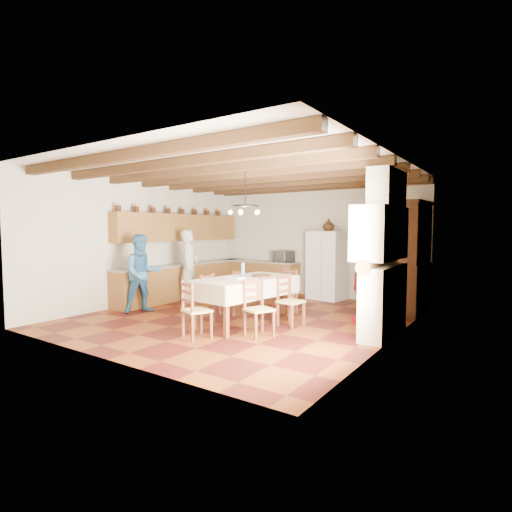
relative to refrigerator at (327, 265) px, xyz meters
The scene contains 31 objects.
floor 3.11m from the refrigerator, 100.63° to the right, with size 6.00×6.50×0.02m, color #46140F.
ceiling 3.66m from the refrigerator, 100.63° to the right, with size 6.00×6.50×0.02m, color white.
wall_back 0.89m from the refrigerator, 148.98° to the left, with size 6.00×0.02×3.00m, color beige.
wall_front 6.24m from the refrigerator, 95.08° to the right, with size 6.00×0.02×3.00m, color beige.
wall_left 4.65m from the refrigerator, 140.55° to the right, with size 0.02×6.50×3.00m, color beige.
wall_right 3.88m from the refrigerator, 49.98° to the right, with size 0.02×6.50×3.00m, color beige.
ceiling_beams 3.61m from the refrigerator, 100.63° to the right, with size 6.00×6.30×0.16m, color #3B2012, non-canonical shape.
lower_cabinets_left 3.78m from the refrigerator, 149.96° to the right, with size 0.60×4.30×0.86m, color brown.
lower_cabinets_back 2.15m from the refrigerator, behind, with size 2.30×0.60×0.86m, color brown.
countertop_left 3.75m from the refrigerator, 149.96° to the right, with size 0.62×4.30×0.04m, color gray.
countertop_back 2.10m from the refrigerator, behind, with size 2.34×0.62×0.04m, color gray.
backsplash_left 4.02m from the refrigerator, 152.00° to the right, with size 0.03×4.30×0.60m, color beige.
backsplash_back 2.15m from the refrigerator, behind, with size 2.30×0.03×0.60m, color beige.
upper_cabinets 3.98m from the refrigerator, 150.89° to the right, with size 0.35×4.20×0.70m, color brown.
fireplace 3.53m from the refrigerator, 51.51° to the right, with size 0.56×1.60×2.80m, color beige, non-canonical shape.
wall_picture 1.43m from the refrigerator, 16.74° to the left, with size 0.34×0.03×0.42m, color #302416.
refrigerator is the anchor object (origin of this frame).
hutch 2.29m from the refrigerator, 13.46° to the right, with size 0.56×1.33×2.41m, color #341B0B, non-canonical shape.
dining_table 3.42m from the refrigerator, 92.69° to the right, with size 1.31×2.17×0.89m.
chandelier 3.69m from the refrigerator, 92.69° to the right, with size 0.47×0.47×0.03m, color black.
chair_left_near 3.94m from the refrigerator, 104.09° to the right, with size 0.42×0.40×0.96m, color brown, non-canonical shape.
chair_left_far 3.02m from the refrigerator, 108.43° to the right, with size 0.42×0.40×0.96m, color brown, non-canonical shape.
chair_right_near 4.05m from the refrigerator, 82.40° to the right, with size 0.42×0.40×0.96m, color brown, non-canonical shape.
chair_right_far 3.13m from the refrigerator, 78.50° to the right, with size 0.42×0.40×0.96m, color brown, non-canonical shape.
chair_end_near 4.66m from the refrigerator, 93.56° to the right, with size 0.42×0.40×0.96m, color brown, non-canonical shape.
chair_end_far 2.22m from the refrigerator, 90.15° to the right, with size 0.42×0.40×0.96m, color brown, non-canonical shape.
person_man 3.53m from the refrigerator, 140.05° to the right, with size 0.66×0.43×1.80m, color beige.
person_woman_blue 4.62m from the refrigerator, 125.15° to the right, with size 0.83×0.64×1.70m, color teal.
person_woman_red 2.62m from the refrigerator, 51.71° to the right, with size 0.84×0.35×1.43m, color red.
microwave 1.35m from the refrigerator, behind, with size 0.57×0.38×0.31m, color silver.
fridge_vase 1.03m from the refrigerator, ahead, with size 0.30×0.30×0.31m, color #341B0B.
Camera 1 is at (4.77, -6.60, 1.83)m, focal length 28.00 mm.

